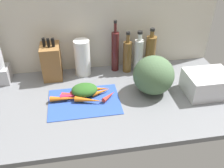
# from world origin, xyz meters

# --- Properties ---
(ground_plane) EXTENTS (1.70, 0.80, 0.03)m
(ground_plane) POSITION_xyz_m (0.00, 0.00, -0.01)
(ground_plane) COLOR slate
(wall_back) EXTENTS (1.70, 0.03, 0.60)m
(wall_back) POSITION_xyz_m (0.00, 0.39, 0.30)
(wall_back) COLOR beige
(wall_back) RESTS_ON ground_plane
(cutting_board) EXTENTS (0.41, 0.29, 0.01)m
(cutting_board) POSITION_xyz_m (-0.09, -0.02, 0.00)
(cutting_board) COLOR #2D51B7
(cutting_board) RESTS_ON ground_plane
(carrot_0) EXTENTS (0.17, 0.05, 0.03)m
(carrot_0) POSITION_xyz_m (-0.20, -0.00, 0.02)
(carrot_0) COLOR orange
(carrot_0) RESTS_ON cutting_board
(carrot_1) EXTENTS (0.10, 0.09, 0.03)m
(carrot_1) POSITION_xyz_m (0.06, -0.02, 0.02)
(carrot_1) COLOR red
(carrot_1) RESTS_ON cutting_board
(carrot_2) EXTENTS (0.13, 0.04, 0.03)m
(carrot_2) POSITION_xyz_m (-0.15, 0.03, 0.02)
(carrot_2) COLOR red
(carrot_2) RESTS_ON cutting_board
(carrot_3) EXTENTS (0.13, 0.04, 0.03)m
(carrot_3) POSITION_xyz_m (-0.16, 0.02, 0.03)
(carrot_3) COLOR #B2264C
(carrot_3) RESTS_ON cutting_board
(carrot_4) EXTENTS (0.12, 0.07, 0.03)m
(carrot_4) POSITION_xyz_m (0.02, 0.03, 0.02)
(carrot_4) COLOR orange
(carrot_4) RESTS_ON cutting_board
(carrot_5) EXTENTS (0.13, 0.04, 0.04)m
(carrot_5) POSITION_xyz_m (0.01, 0.06, 0.03)
(carrot_5) COLOR orange
(carrot_5) RESTS_ON cutting_board
(carrot_6) EXTENTS (0.17, 0.08, 0.03)m
(carrot_6) POSITION_xyz_m (-0.06, -0.04, 0.02)
(carrot_6) COLOR orange
(carrot_6) RESTS_ON cutting_board
(carrot_7) EXTENTS (0.13, 0.08, 0.03)m
(carrot_7) POSITION_xyz_m (-0.10, 0.07, 0.02)
(carrot_7) COLOR red
(carrot_7) RESTS_ON cutting_board
(carrot_greens_pile) EXTENTS (0.16, 0.12, 0.07)m
(carrot_greens_pile) POSITION_xyz_m (-0.08, 0.04, 0.04)
(carrot_greens_pile) COLOR #2D6023
(carrot_greens_pile) RESTS_ON cutting_board
(winter_squash) EXTENTS (0.24, 0.24, 0.23)m
(winter_squash) POSITION_xyz_m (0.33, 0.02, 0.12)
(winter_squash) COLOR #4C6B47
(winter_squash) RESTS_ON ground_plane
(knife_block) EXTENTS (0.12, 0.16, 0.28)m
(knife_block) POSITION_xyz_m (-0.27, 0.29, 0.11)
(knife_block) COLOR olive
(knife_block) RESTS_ON ground_plane
(paper_towel_roll) EXTENTS (0.10, 0.10, 0.24)m
(paper_towel_roll) POSITION_xyz_m (-0.07, 0.30, 0.12)
(paper_towel_roll) COLOR white
(paper_towel_roll) RESTS_ON ground_plane
(bottle_0) EXTENTS (0.05, 0.05, 0.36)m
(bottle_0) POSITION_xyz_m (0.15, 0.31, 0.14)
(bottle_0) COLOR #471919
(bottle_0) RESTS_ON ground_plane
(bottle_1) EXTENTS (0.06, 0.06, 0.29)m
(bottle_1) POSITION_xyz_m (0.23, 0.28, 0.11)
(bottle_1) COLOR brown
(bottle_1) RESTS_ON ground_plane
(bottle_2) EXTENTS (0.06, 0.06, 0.29)m
(bottle_2) POSITION_xyz_m (0.31, 0.28, 0.12)
(bottle_2) COLOR silver
(bottle_2) RESTS_ON ground_plane
(bottle_3) EXTENTS (0.07, 0.07, 0.30)m
(bottle_3) POSITION_xyz_m (0.39, 0.28, 0.13)
(bottle_3) COLOR brown
(bottle_3) RESTS_ON ground_plane
(dish_rack) EXTENTS (0.26, 0.21, 0.13)m
(dish_rack) POSITION_xyz_m (0.65, -0.05, 0.06)
(dish_rack) COLOR silver
(dish_rack) RESTS_ON ground_plane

